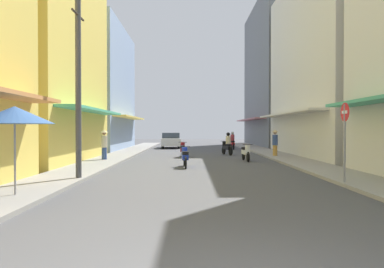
% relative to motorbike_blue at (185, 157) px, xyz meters
% --- Properties ---
extents(ground_plane, '(86.96, 86.96, 0.00)m').
position_rel_motorbike_blue_xyz_m(ground_plane, '(0.81, 2.76, -0.50)').
color(ground_plane, '#4C4C4F').
extents(sidewalk_left, '(2.07, 47.53, 0.12)m').
position_rel_motorbike_blue_xyz_m(sidewalk_left, '(-4.43, 2.76, -0.44)').
color(sidewalk_left, gray).
rests_on(sidewalk_left, ground).
extents(sidewalk_right, '(2.07, 47.53, 0.12)m').
position_rel_motorbike_blue_xyz_m(sidewalk_right, '(6.04, 2.76, -0.44)').
color(sidewalk_right, '#9E9991').
rests_on(sidewalk_right, ground).
extents(building_left_mid, '(7.05, 10.11, 12.93)m').
position_rel_motorbike_blue_xyz_m(building_left_mid, '(-8.46, 2.57, 5.95)').
color(building_left_mid, '#EFD159').
rests_on(building_left_mid, ground).
extents(building_left_far, '(7.05, 11.16, 10.54)m').
position_rel_motorbike_blue_xyz_m(building_left_far, '(-8.45, 14.12, 4.76)').
color(building_left_far, '#8CA5CC').
rests_on(building_left_far, ground).
extents(building_right_mid, '(7.05, 13.38, 12.14)m').
position_rel_motorbike_blue_xyz_m(building_right_mid, '(10.07, 6.58, 5.56)').
color(building_right_mid, silver).
rests_on(building_right_mid, ground).
extents(building_right_far, '(7.05, 13.82, 14.94)m').
position_rel_motorbike_blue_xyz_m(building_right_far, '(10.07, 20.92, 6.96)').
color(building_right_far, slate).
rests_on(building_right_far, ground).
extents(motorbike_blue, '(0.55, 1.81, 0.96)m').
position_rel_motorbike_blue_xyz_m(motorbike_blue, '(0.00, 0.00, 0.00)').
color(motorbike_blue, black).
rests_on(motorbike_blue, ground).
extents(motorbike_maroon, '(0.55, 1.81, 0.96)m').
position_rel_motorbike_blue_xyz_m(motorbike_maroon, '(-0.24, 5.93, 0.00)').
color(motorbike_maroon, black).
rests_on(motorbike_maroon, ground).
extents(motorbike_white, '(0.55, 1.81, 0.96)m').
position_rel_motorbike_blue_xyz_m(motorbike_white, '(3.39, 3.17, 0.00)').
color(motorbike_white, black).
rests_on(motorbike_white, ground).
extents(motorbike_black, '(0.71, 1.76, 1.58)m').
position_rel_motorbike_blue_xyz_m(motorbike_black, '(2.83, 7.88, 0.20)').
color(motorbike_black, black).
rests_on(motorbike_black, ground).
extents(motorbike_red, '(0.55, 1.81, 1.58)m').
position_rel_motorbike_blue_xyz_m(motorbike_red, '(3.96, 14.53, 0.20)').
color(motorbike_red, black).
rests_on(motorbike_red, ground).
extents(parked_car, '(1.99, 4.19, 1.45)m').
position_rel_motorbike_blue_xyz_m(parked_car, '(-1.59, 16.90, 0.24)').
color(parked_car, silver).
rests_on(parked_car, ground).
extents(pedestrian_foreground, '(0.44, 0.44, 1.77)m').
position_rel_motorbike_blue_xyz_m(pedestrian_foreground, '(5.62, 5.63, 0.49)').
color(pedestrian_foreground, '#BF8C3F').
rests_on(pedestrian_foreground, ground).
extents(pedestrian_crossing, '(0.44, 0.44, 1.77)m').
position_rel_motorbike_blue_xyz_m(pedestrian_crossing, '(-4.53, 2.94, 0.49)').
color(pedestrian_crossing, '#334C8C').
rests_on(pedestrian_crossing, ground).
extents(vendor_umbrella, '(1.98, 1.98, 2.40)m').
position_rel_motorbike_blue_xyz_m(vendor_umbrella, '(-4.28, -7.60, 1.67)').
color(vendor_umbrella, '#99999E').
rests_on(vendor_umbrella, ground).
extents(utility_pole, '(0.20, 1.20, 6.36)m').
position_rel_motorbike_blue_xyz_m(utility_pole, '(-3.64, -4.42, 2.75)').
color(utility_pole, '#4C4C4F').
rests_on(utility_pole, ground).
extents(street_sign_no_entry, '(0.07, 0.60, 2.65)m').
position_rel_motorbike_blue_xyz_m(street_sign_no_entry, '(5.16, -5.54, 1.21)').
color(street_sign_no_entry, gray).
rests_on(street_sign_no_entry, ground).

